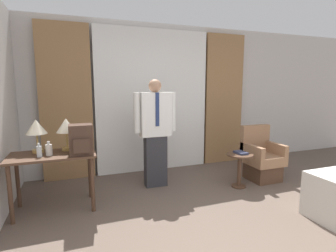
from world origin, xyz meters
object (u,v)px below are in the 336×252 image
at_px(book, 241,153).
at_px(side_table, 240,165).
at_px(bottle_by_lamp, 39,151).
at_px(backpack, 81,140).
at_px(person, 155,130).
at_px(armchair, 261,159).
at_px(desk, 53,163).
at_px(table_lamp_right, 66,127).
at_px(table_lamp_left, 36,128).
at_px(bottle_near_edge, 49,150).

bearing_deg(book, side_table, -147.05).
xyz_separation_m(bottle_by_lamp, backpack, (0.48, -0.05, 0.12)).
bearing_deg(side_table, person, 157.02).
relative_size(armchair, side_table, 1.70).
bearing_deg(desk, side_table, -4.02).
bearing_deg(table_lamp_right, person, 8.15).
bearing_deg(side_table, armchair, 17.00).
xyz_separation_m(table_lamp_left, side_table, (2.84, -0.33, -0.68)).
bearing_deg(bottle_near_edge, table_lamp_right, 44.10).
distance_m(armchair, side_table, 0.59).
xyz_separation_m(table_lamp_right, backpack, (0.17, -0.30, -0.13)).
distance_m(backpack, book, 2.37).
xyz_separation_m(table_lamp_right, book, (2.51, -0.32, -0.50)).
height_order(side_table, book, book).
height_order(bottle_by_lamp, armchair, armchair).
bearing_deg(desk, backpack, -24.16).
bearing_deg(table_lamp_left, bottle_near_edge, -54.33).
xyz_separation_m(table_lamp_left, armchair, (3.40, -0.16, -0.70)).
bearing_deg(armchair, person, 169.09).
relative_size(table_lamp_left, backpack, 1.13).
bearing_deg(side_table, table_lamp_right, 172.45).
height_order(table_lamp_right, book, table_lamp_right).
distance_m(backpack, person, 1.21).
relative_size(person, armchair, 1.85).
bearing_deg(side_table, bottle_by_lamp, 178.20).
relative_size(bottle_near_edge, book, 0.82).
relative_size(bottle_by_lamp, book, 0.80).
bearing_deg(armchair, table_lamp_right, 177.03).
distance_m(table_lamp_right, bottle_near_edge, 0.38).
bearing_deg(table_lamp_left, backpack, -29.73).
xyz_separation_m(table_lamp_left, backpack, (0.52, -0.30, -0.13)).
relative_size(backpack, book, 1.78).
xyz_separation_m(backpack, person, (1.11, 0.48, -0.01)).
xyz_separation_m(person, side_table, (1.21, -0.51, -0.54)).
relative_size(table_lamp_right, backpack, 1.13).
bearing_deg(armchair, bottle_by_lamp, -178.58).
height_order(bottle_by_lamp, side_table, bottle_by_lamp).
distance_m(bottle_by_lamp, person, 1.65).
relative_size(bottle_near_edge, bottle_by_lamp, 1.03).
distance_m(bottle_near_edge, side_table, 2.73).
distance_m(desk, bottle_near_edge, 0.20).
bearing_deg(backpack, bottle_by_lamp, 173.53).
relative_size(desk, book, 4.86).
relative_size(backpack, armchair, 0.41).
bearing_deg(book, table_lamp_right, 172.85).
bearing_deg(table_lamp_right, armchair, -2.97).
relative_size(backpack, side_table, 0.70).
bearing_deg(desk, bottle_near_edge, -118.27).
xyz_separation_m(desk, table_lamp_right, (0.18, 0.14, 0.43)).
height_order(table_lamp_right, backpack, table_lamp_right).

